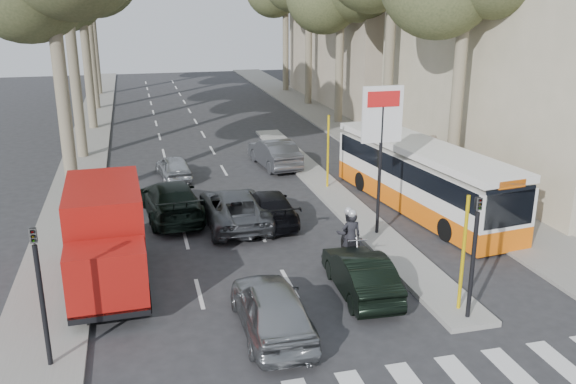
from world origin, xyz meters
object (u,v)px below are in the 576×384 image
(city_bus, at_px, (421,175))
(motorcycle, at_px, (350,236))
(silver_hatchback, at_px, (272,308))
(dark_hatchback, at_px, (361,274))
(red_truck, at_px, (106,236))

(city_bus, bearing_deg, motorcycle, -144.82)
(silver_hatchback, distance_m, dark_hatchback, 3.43)
(silver_hatchback, height_order, motorcycle, motorcycle)
(city_bus, bearing_deg, red_truck, -168.55)
(red_truck, distance_m, city_bus, 13.18)
(city_bus, bearing_deg, silver_hatchback, -142.30)
(silver_hatchback, bearing_deg, city_bus, -135.26)
(motorcycle, bearing_deg, city_bus, 46.05)
(dark_hatchback, distance_m, motorcycle, 2.48)
(red_truck, height_order, city_bus, red_truck)
(motorcycle, bearing_deg, dark_hatchback, -98.27)
(dark_hatchback, height_order, motorcycle, motorcycle)
(dark_hatchback, bearing_deg, motorcycle, -99.66)
(dark_hatchback, bearing_deg, silver_hatchback, 28.92)
(silver_hatchback, relative_size, motorcycle, 1.91)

